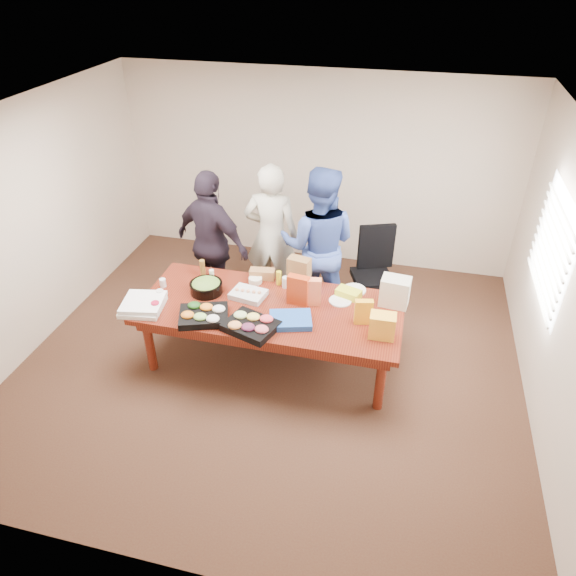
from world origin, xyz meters
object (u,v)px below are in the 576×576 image
(office_chair, at_px, (372,275))
(sheet_cake, at_px, (248,294))
(person_right, at_px, (318,245))
(person_center, at_px, (272,236))
(salad_bowl, at_px, (206,287))
(conference_table, at_px, (271,334))

(office_chair, bearing_deg, sheet_cake, -158.69)
(office_chair, relative_size, person_right, 0.55)
(sheet_cake, bearing_deg, office_chair, 52.21)
(person_center, xyz_separation_m, person_right, (0.62, -0.16, 0.04))
(salad_bowl, bearing_deg, person_right, 41.31)
(conference_table, xyz_separation_m, person_center, (-0.31, 1.20, 0.57))
(person_center, bearing_deg, sheet_cake, 87.04)
(conference_table, distance_m, person_right, 1.24)
(person_center, relative_size, salad_bowl, 5.19)
(office_chair, relative_size, sheet_cake, 2.95)
(office_chair, distance_m, person_right, 0.82)
(conference_table, bearing_deg, salad_bowl, 172.75)
(sheet_cake, height_order, salad_bowl, salad_bowl)
(office_chair, bearing_deg, person_right, 176.36)
(office_chair, relative_size, salad_bowl, 2.97)
(sheet_cake, bearing_deg, person_right, 67.51)
(conference_table, bearing_deg, person_right, 73.24)
(person_center, height_order, person_right, person_right)
(conference_table, distance_m, sheet_cake, 0.51)
(person_center, bearing_deg, salad_bowl, 63.26)
(conference_table, bearing_deg, person_center, 104.53)
(person_right, distance_m, salad_bowl, 1.44)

